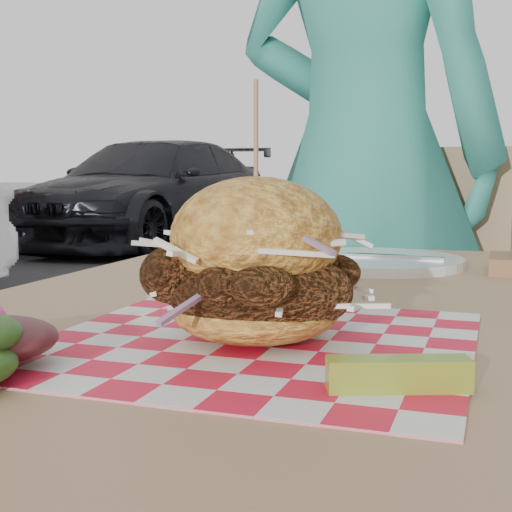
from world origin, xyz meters
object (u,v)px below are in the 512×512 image
object	(u,v)px
patio_table	(322,376)
sandwich	(256,270)
diner	(362,156)
car_dark	(151,191)
patio_chair	(418,318)

from	to	relation	value
patio_table	sandwich	bearing A→B (deg)	-95.01
diner	car_dark	world-z (taller)	diner
patio_table	sandwich	distance (m)	0.23
diner	patio_table	bearing A→B (deg)	113.85
sandwich	diner	bearing A→B (deg)	96.00
sandwich	car_dark	bearing A→B (deg)	117.77
diner	sandwich	xyz separation A→B (m)	(0.12, -1.12, -0.12)
patio_table	car_dark	bearing A→B (deg)	118.46
car_dark	patio_chair	distance (m)	7.24
diner	car_dark	distance (m)	7.16
diner	patio_table	size ratio (longest dim) A/B	1.55
patio_chair	sandwich	world-z (taller)	sandwich
patio_table	patio_chair	bearing A→B (deg)	89.49
patio_table	patio_chair	distance (m)	0.93
diner	patio_chair	world-z (taller)	diner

